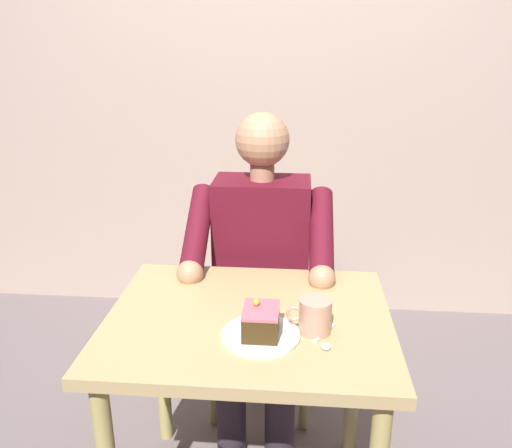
{
  "coord_description": "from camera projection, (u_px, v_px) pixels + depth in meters",
  "views": [
    {
      "loc": [
        -0.13,
        1.31,
        1.47
      ],
      "look_at": [
        -0.01,
        -0.1,
        0.96
      ],
      "focal_mm": 35.99,
      "sensor_mm": 36.0,
      "label": 1
    }
  ],
  "objects": [
    {
      "name": "cafe_rear_panel",
      "position": [
        276.0,
        34.0,
        2.58
      ],
      "size": [
        6.4,
        0.12,
        3.0
      ],
      "primitive_type": "cube",
      "color": "tan",
      "rests_on": "ground"
    },
    {
      "name": "cake_slice",
      "position": [
        261.0,
        321.0,
        1.38
      ],
      "size": [
        0.1,
        0.12,
        0.1
      ],
      "color": "#412C13",
      "rests_on": "dessert_plate"
    },
    {
      "name": "dessert_spoon",
      "position": [
        325.0,
        340.0,
        1.37
      ],
      "size": [
        0.07,
        0.14,
        0.01
      ],
      "color": "silver",
      "rests_on": "dining_table"
    },
    {
      "name": "dining_table",
      "position": [
        249.0,
        347.0,
        1.54
      ],
      "size": [
        0.83,
        0.67,
        0.71
      ],
      "color": "tan",
      "rests_on": "ground"
    },
    {
      "name": "chair",
      "position": [
        263.0,
        284.0,
        2.15
      ],
      "size": [
        0.42,
        0.42,
        0.92
      ],
      "color": "tan",
      "rests_on": "ground"
    },
    {
      "name": "seated_person",
      "position": [
        260.0,
        272.0,
        1.94
      ],
      "size": [
        0.53,
        0.58,
        1.23
      ],
      "color": "#59101E",
      "rests_on": "ground"
    },
    {
      "name": "dessert_plate",
      "position": [
        261.0,
        335.0,
        1.39
      ],
      "size": [
        0.21,
        0.21,
        0.01
      ],
      "primitive_type": "cylinder",
      "color": "silver",
      "rests_on": "dining_table"
    },
    {
      "name": "coffee_cup",
      "position": [
        315.0,
        315.0,
        1.4
      ],
      "size": [
        0.12,
        0.09,
        0.1
      ],
      "color": "tan",
      "rests_on": "dining_table"
    }
  ]
}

